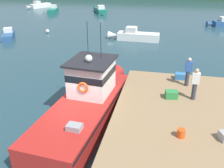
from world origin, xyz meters
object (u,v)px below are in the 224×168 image
moored_boat_far_right (100,10)px  moored_boat_outer_mooring (39,5)px  moored_boat_mid_harbor (8,35)px  crate_stack_near_edge (171,94)px  mooring_buoy_outer (223,24)px  deckhand_further_back (195,83)px  bait_bucket (181,133)px  deckhand_by_the_boat (188,71)px  mooring_buoy_spare_mooring (47,31)px  crate_single_far (180,76)px  moored_boat_near_channel (135,36)px  moored_boat_off_the_point (53,10)px  main_fishing_boat (88,101)px

moored_boat_far_right → moored_boat_outer_mooring: 14.18m
moored_boat_mid_harbor → moored_boat_outer_mooring: 24.13m
moored_boat_far_right → moored_boat_outer_mooring: size_ratio=1.03×
crate_stack_near_edge → mooring_buoy_outer: bearing=74.3°
deckhand_further_back → moored_boat_mid_harbor: 22.97m
mooring_buoy_outer → moored_boat_far_right: bearing=161.6°
bait_bucket → deckhand_by_the_boat: (0.47, 4.90, 0.69)m
mooring_buoy_spare_mooring → mooring_buoy_outer: size_ratio=1.34×
deckhand_further_back → moored_boat_mid_harbor: bearing=145.1°
deckhand_by_the_boat → moored_boat_outer_mooring: 43.35m
deckhand_further_back → moored_boat_outer_mooring: bearing=126.5°
crate_single_far → deckhand_by_the_boat: size_ratio=0.37×
moored_boat_mid_harbor → mooring_buoy_spare_mooring: (3.15, 3.28, -0.16)m
bait_bucket → moored_boat_mid_harbor: bait_bucket is taller
crate_single_far → deckhand_further_back: bearing=-77.6°
moored_boat_near_channel → crate_single_far: bearing=-71.4°
deckhand_by_the_boat → mooring_buoy_spare_mooring: 21.45m
bait_bucket → deckhand_by_the_boat: deckhand_by_the_boat is taller
crate_stack_near_edge → moored_boat_far_right: (-11.93, 32.13, -0.91)m
deckhand_by_the_boat → moored_boat_far_right: deckhand_by_the_boat is taller
bait_bucket → moored_boat_near_channel: bait_bucket is taller
moored_boat_far_right → moored_boat_off_the_point: moored_boat_far_right is taller
bait_bucket → moored_boat_off_the_point: (-20.68, 34.46, -0.93)m
crate_single_far → main_fishing_boat: bearing=-143.6°
crate_single_far → moored_boat_outer_mooring: size_ratio=0.11×
deckhand_further_back → moored_boat_off_the_point: 37.82m
main_fishing_boat → moored_boat_near_channel: (0.35, 16.19, -0.52)m
bait_bucket → moored_boat_far_right: bait_bucket is taller
mooring_buoy_outer → moored_boat_near_channel: bearing=-136.5°
main_fishing_boat → deckhand_by_the_boat: (4.96, 2.53, 1.05)m
deckhand_further_back → moored_boat_outer_mooring: deckhand_further_back is taller
main_fishing_boat → deckhand_by_the_boat: main_fishing_boat is taller
deckhand_by_the_boat → crate_stack_near_edge: bearing=-116.3°
main_fishing_boat → deckhand_by_the_boat: size_ratio=6.09×
main_fishing_boat → moored_boat_outer_mooring: 42.66m
mooring_buoy_spare_mooring → moored_boat_off_the_point: bearing=111.3°
bait_bucket → moored_boat_far_right: bearing=109.2°
crate_single_far → bait_bucket: (-0.16, -5.79, -0.00)m
crate_stack_near_edge → mooring_buoy_outer: 26.78m
crate_single_far → moored_boat_outer_mooring: 42.43m
bait_bucket → moored_boat_mid_harbor: bearing=137.7°
main_fishing_boat → crate_single_far: bearing=36.4°
main_fishing_boat → mooring_buoy_outer: bearing=66.9°
main_fishing_boat → bait_bucket: 5.08m
moored_boat_mid_harbor → mooring_buoy_outer: bearing=26.7°
crate_stack_near_edge → deckhand_further_back: bearing=4.8°
main_fishing_boat → crate_single_far: size_ratio=16.54×
moored_boat_near_channel → mooring_buoy_outer: (11.00, 10.42, -0.32)m
main_fishing_boat → moored_boat_off_the_point: (-16.20, 32.08, -0.57)m
crate_single_far → crate_stack_near_edge: size_ratio=1.00×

